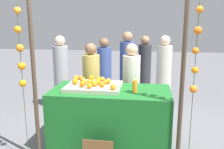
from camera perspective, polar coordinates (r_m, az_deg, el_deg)
ground_plane at (r=4.09m, az=-0.32°, el=-16.07°), size 24.00×24.00×0.00m
stall_counter at (r=3.89m, az=-0.32°, el=-10.07°), size 1.78×0.87×0.93m
orange_tray at (r=3.80m, az=-4.13°, el=-2.76°), size 0.82×0.64×0.06m
orange_0 at (r=3.59m, az=-5.20°, el=-2.56°), size 0.08×0.08×0.08m
orange_1 at (r=3.76m, az=-3.33°, el=-1.76°), size 0.09×0.09×0.09m
orange_2 at (r=3.99m, az=-2.18°, el=-1.03°), size 0.07×0.07×0.07m
orange_3 at (r=3.79m, az=-1.61°, el=-1.75°), size 0.08×0.08×0.08m
orange_4 at (r=3.51m, az=0.28°, el=-2.81°), size 0.09×0.09×0.09m
orange_5 at (r=3.69m, az=-4.02°, el=-2.08°), size 0.08×0.08×0.08m
orange_6 at (r=4.10m, az=-8.28°, el=-0.73°), size 0.08×0.08×0.08m
orange_7 at (r=3.97m, az=-3.04°, el=-1.07°), size 0.08×0.08×0.08m
orange_8 at (r=4.11m, az=-7.30°, el=-0.70°), size 0.07×0.07×0.07m
orange_9 at (r=3.65m, az=-2.28°, el=-2.30°), size 0.08×0.08×0.08m
orange_10 at (r=3.95m, az=-8.42°, el=-1.28°), size 0.07×0.07×0.07m
orange_11 at (r=3.67m, az=-6.81°, el=-2.21°), size 0.09×0.09×0.09m
orange_12 at (r=4.02m, az=-4.74°, el=-0.83°), size 0.09×0.09×0.09m
orange_13 at (r=3.84m, az=-8.46°, el=-1.59°), size 0.09×0.09×0.09m
orange_14 at (r=3.83m, az=-0.82°, el=-1.49°), size 0.09×0.09×0.09m
orange_15 at (r=3.79m, az=-5.09°, el=-1.71°), size 0.09×0.09×0.09m
orange_16 at (r=3.92m, az=-6.69°, el=-1.26°), size 0.09×0.09×0.09m
orange_17 at (r=3.81m, az=-6.41°, el=-1.70°), size 0.08×0.08×0.08m
juice_bottle at (r=3.61m, az=5.24°, el=-2.67°), size 0.07×0.07×0.19m
vendor_left at (r=4.58m, az=-4.72°, el=-3.20°), size 0.31×0.31×1.55m
vendor_right at (r=4.48m, az=4.40°, el=-3.51°), size 0.31×0.31×1.55m
crowd_person_0 at (r=6.18m, az=7.43°, el=0.99°), size 0.32×0.32×1.57m
crowd_person_1 at (r=5.56m, az=11.73°, el=-0.20°), size 0.33×0.33×1.63m
crowd_person_2 at (r=5.55m, az=-1.75°, el=-0.26°), size 0.31×0.31×1.57m
crowd_person_3 at (r=5.71m, az=3.47°, el=0.69°), size 0.34×0.34×1.70m
crowd_person_4 at (r=5.54m, az=-11.50°, el=-0.26°), size 0.33×0.33×1.62m
canopy_post_left at (r=3.52m, az=-17.38°, el=-1.18°), size 0.06×0.06×2.32m
canopy_post_right at (r=3.21m, az=15.74°, el=-2.39°), size 0.06×0.06×2.32m
garland_strand_left at (r=3.49m, az=-20.28°, el=4.95°), size 0.12×0.11×2.17m
garland_strand_right at (r=3.16m, az=18.68°, el=4.55°), size 0.10×0.10×2.17m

